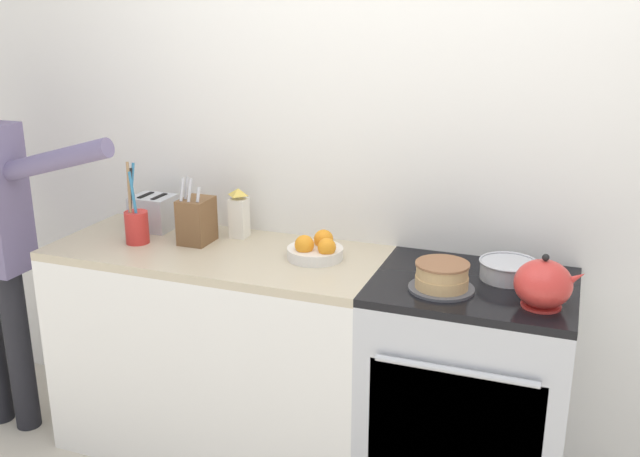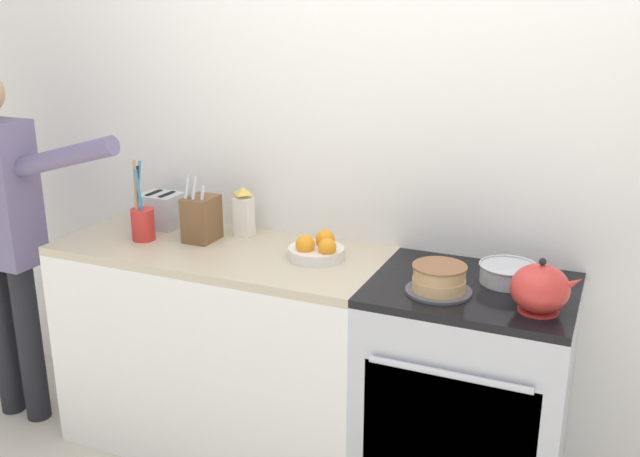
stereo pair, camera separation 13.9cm
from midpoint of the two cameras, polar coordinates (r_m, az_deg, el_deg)
wall_back at (r=2.87m, az=8.54°, el=5.71°), size 8.00×0.04×2.60m
counter_cabinet at (r=3.14m, az=-6.46°, el=-9.48°), size 1.37×0.59×0.92m
stove_range at (r=2.82m, az=12.92°, el=-13.21°), size 0.72×0.62×0.92m
layer_cake at (r=2.52m, az=11.07°, el=-4.04°), size 0.23×0.23×0.10m
tea_kettle at (r=2.44m, az=18.81°, el=-4.60°), size 0.23×0.19×0.19m
mixing_bowl at (r=2.67m, az=16.29°, el=-3.46°), size 0.21×0.21×0.07m
knife_block at (r=3.03m, az=-8.18°, el=0.81°), size 0.12×0.15×0.28m
utensil_crock at (r=3.09m, az=-12.78°, el=0.55°), size 0.10×0.10×0.34m
fruit_bowl at (r=2.80m, az=1.19°, el=-1.69°), size 0.22×0.22×0.11m
toaster at (r=3.26m, az=-11.40°, el=1.45°), size 0.19×0.15×0.15m
milk_carton at (r=3.07m, az=-4.82°, el=1.25°), size 0.07×0.07×0.22m
person_baker at (r=3.41m, az=-23.09°, el=0.52°), size 0.92×0.20×1.62m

